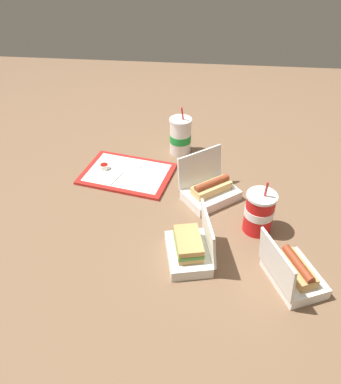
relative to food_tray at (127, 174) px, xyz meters
The scene contains 10 objects.
ground_plane 0.29m from the food_tray, 38.71° to the right, with size 3.20×3.20×0.00m, color brown.
food_tray is the anchor object (origin of this frame).
ketchup_cup 0.10m from the food_tray, behind, with size 0.04×0.04×0.02m.
napkin_stack 0.09m from the food_tray, 156.05° to the right, with size 0.10×0.10×0.00m, color white.
plastic_fork 0.07m from the food_tray, 87.37° to the left, with size 0.11×0.01×0.01m, color white.
clamshell_hotdog_corner 0.79m from the food_tray, 39.79° to the right, with size 0.21×0.23×0.17m.
clamshell_sandwich_center 0.53m from the food_tray, 56.13° to the right, with size 0.18×0.21×0.17m.
clamshell_hotdog_front 0.37m from the food_tray, 18.97° to the right, with size 0.26×0.25×0.17m.
soda_cup_back 0.60m from the food_tray, 28.25° to the right, with size 0.10×0.10×0.22m.
soda_cup_right 0.30m from the food_tray, 44.93° to the left, with size 0.10×0.10×0.23m.
Camera 1 is at (0.09, -1.10, 0.92)m, focal length 35.00 mm.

